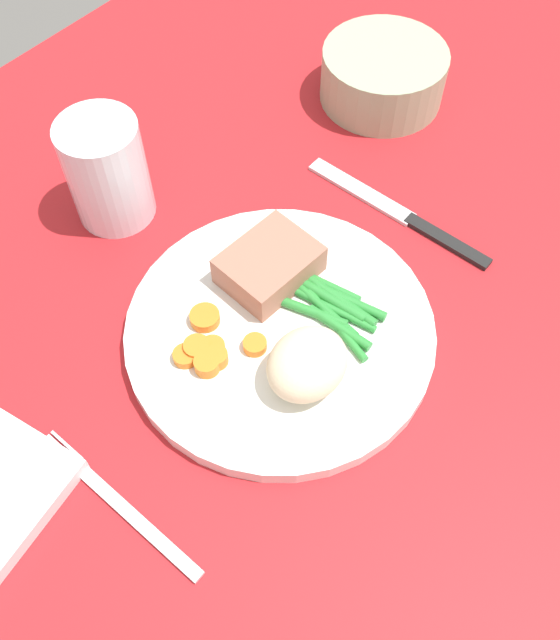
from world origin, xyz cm
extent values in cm
cube|color=red|center=(0.00, 0.00, 1.00)|extent=(120.00, 90.00, 2.00)
cylinder|color=white|center=(-3.54, -2.71, 2.80)|extent=(26.34, 26.34, 1.60)
cube|color=#A86B56|center=(0.02, 1.44, 5.09)|extent=(8.52, 6.91, 2.98)
ellipsoid|color=beige|center=(-5.91, -7.45, 5.81)|extent=(7.01, 5.94, 4.43)
cylinder|color=orange|center=(-8.93, -0.11, 4.07)|extent=(2.09, 2.09, 0.94)
cylinder|color=orange|center=(-9.43, -0.92, 4.21)|extent=(1.89, 1.89, 1.22)
cylinder|color=orange|center=(-6.45, -2.45, 4.04)|extent=(1.98, 1.98, 0.88)
cylinder|color=orange|center=(-10.38, -0.74, 4.22)|extent=(2.12, 2.12, 1.24)
cylinder|color=orange|center=(-7.16, 2.52, 4.08)|extent=(2.56, 2.56, 0.95)
cylinder|color=orange|center=(-10.88, 1.22, 4.02)|extent=(2.05, 2.05, 0.85)
cylinder|color=orange|center=(-9.78, 0.93, 4.17)|extent=(2.21, 2.21, 1.14)
cylinder|color=#2D8C38|center=(1.14, -4.77, 4.05)|extent=(1.24, 6.48, 0.89)
cylinder|color=#2D8C38|center=(-0.56, -6.36, 3.96)|extent=(3.13, 8.01, 0.72)
cylinder|color=#2D8C38|center=(0.55, -5.43, 3.93)|extent=(1.81, 7.66, 0.66)
cylinder|color=#2D8C38|center=(2.18, -3.39, 3.98)|extent=(1.74, 6.22, 0.77)
cylinder|color=#2D8C38|center=(1.55, -5.19, 4.05)|extent=(1.02, 7.46, 0.89)
cylinder|color=#2D8C38|center=(-1.07, -3.42, 4.02)|extent=(2.87, 7.61, 0.84)
cylinder|color=#2D8C38|center=(2.05, -5.99, 4.03)|extent=(2.04, 6.50, 0.87)
cylinder|color=#2D8C38|center=(-0.67, -6.78, 4.03)|extent=(1.03, 6.18, 0.86)
cylinder|color=#2D8C38|center=(-0.34, -5.01, 3.98)|extent=(1.66, 6.77, 0.76)
cube|color=silver|center=(-22.60, -4.71, 2.20)|extent=(1.00, 13.00, 0.40)
cube|color=silver|center=(-23.20, 3.59, 2.20)|extent=(0.24, 3.60, 0.40)
cube|color=silver|center=(-22.80, 3.59, 2.20)|extent=(0.24, 3.60, 0.40)
cube|color=silver|center=(-22.40, 3.59, 2.20)|extent=(0.24, 3.60, 0.40)
cube|color=silver|center=(-22.00, 3.59, 2.20)|extent=(0.24, 3.60, 0.40)
cube|color=black|center=(14.48, -8.21, 2.20)|extent=(1.30, 9.00, 0.64)
cube|color=silver|center=(14.48, 1.79, 2.20)|extent=(1.70, 12.00, 0.40)
cylinder|color=silver|center=(-2.50, 18.73, 7.18)|extent=(7.43, 7.43, 10.36)
cylinder|color=silver|center=(-2.50, 18.73, 5.12)|extent=(6.84, 6.84, 6.23)
cylinder|color=#99B28C|center=(27.38, 8.62, 4.84)|extent=(13.28, 13.28, 5.67)
cylinder|color=beige|center=(27.38, 8.62, 6.11)|extent=(11.29, 11.29, 3.12)
camera|label=1|loc=(-27.54, -22.65, 53.11)|focal=38.95mm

